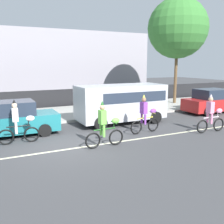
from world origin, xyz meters
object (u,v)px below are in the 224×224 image
parade_cyclist_lime (105,127)px  parked_van_silver (122,101)px  parade_cyclist_zebra (19,124)px  parade_cyclist_purple (145,116)px  parked_car_teal (13,119)px  parked_car_red (212,101)px  parade_cyclist_pink (211,116)px

parade_cyclist_lime → parked_van_silver: size_ratio=0.38×
parade_cyclist_zebra → parade_cyclist_lime: size_ratio=1.00×
parade_cyclist_purple → parade_cyclist_lime: bearing=-157.1°
parked_car_teal → parked_car_red: same height
parade_cyclist_purple → parked_van_silver: 2.47m
parade_cyclist_zebra → parade_cyclist_pink: 9.06m
parked_van_silver → parked_car_red: bearing=0.5°
parked_van_silver → parked_car_teal: bearing=-179.4°
parade_cyclist_zebra → parade_cyclist_pink: bearing=-14.4°
parade_cyclist_purple → parked_car_teal: (-5.87, 2.37, -0.06)m
parade_cyclist_lime → parked_car_teal: (-3.19, 3.50, -0.06)m
parade_cyclist_lime → parade_cyclist_purple: 2.92m
parade_cyclist_zebra → parked_car_red: size_ratio=0.47×
parade_cyclist_pink → parked_car_red: size_ratio=0.47×
parade_cyclist_purple → parked_van_silver: (0.01, 2.43, 0.44)m
parade_cyclist_lime → parked_car_teal: size_ratio=0.47×
parade_cyclist_zebra → parked_van_silver: (5.79, 1.51, 0.44)m
parade_cyclist_pink → parked_van_silver: bearing=128.5°
parade_cyclist_pink → parade_cyclist_zebra: bearing=165.6°
parked_van_silver → parked_car_red: parked_van_silver is taller
parade_cyclist_pink → parade_cyclist_purple: bearing=156.0°
parade_cyclist_purple → parked_car_red: 7.50m
parked_car_red → parked_car_teal: bearing=-179.4°
parade_cyclist_purple → parked_car_red: bearing=19.4°
parade_cyclist_zebra → parade_cyclist_purple: (5.78, -0.92, 0.00)m
parade_cyclist_zebra → parade_cyclist_purple: bearing=-9.0°
parade_cyclist_pink → parked_car_red: (4.08, 3.83, -0.06)m
parade_cyclist_pink → parked_car_teal: bearing=157.4°
parade_cyclist_lime → parade_cyclist_pink: (5.68, -0.20, 0.00)m
parade_cyclist_lime → parked_van_silver: parked_van_silver is taller
parade_cyclist_zebra → parked_car_red: bearing=7.0°
parade_cyclist_purple → parked_van_silver: parked_van_silver is taller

